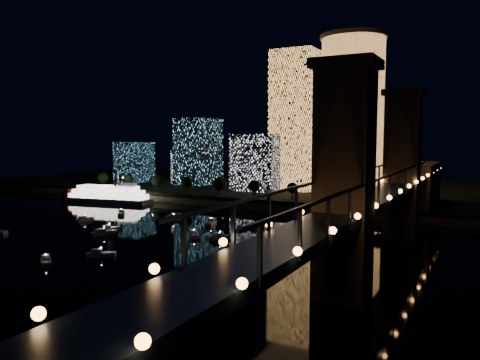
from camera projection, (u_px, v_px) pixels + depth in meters
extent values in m
plane|color=black|center=(157.00, 246.00, 147.32)|extent=(520.00, 520.00, 0.00)
cube|color=black|center=(321.00, 189.00, 287.22)|extent=(420.00, 160.00, 5.00)
cube|color=#6B5E4C|center=(267.00, 207.00, 219.00)|extent=(420.00, 6.00, 3.00)
cylinder|color=#F4A24E|center=(352.00, 117.00, 242.78)|extent=(32.00, 32.00, 79.26)
cylinder|color=#6B5E4C|center=(354.00, 37.00, 239.03)|extent=(34.00, 34.00, 2.00)
cube|color=#F4A24E|center=(297.00, 121.00, 259.35)|extent=(23.94, 23.94, 76.19)
cube|color=white|center=(258.00, 162.00, 257.59)|extent=(25.04, 21.19, 30.82)
cube|color=#4EA8D5|center=(199.00, 151.00, 291.46)|extent=(20.32, 26.41, 40.63)
cube|color=white|center=(193.00, 167.00, 291.71)|extent=(20.86, 18.96, 20.86)
cube|color=#4EA8D5|center=(134.00, 162.00, 307.90)|extent=(18.48, 20.32, 25.87)
cube|color=navy|center=(366.00, 203.00, 114.87)|extent=(10.00, 260.00, 2.00)
cube|color=#6B5E4C|center=(402.00, 167.00, 158.11)|extent=(11.00, 9.00, 48.00)
cube|color=#6B5E4C|center=(344.00, 187.00, 96.80)|extent=(11.00, 9.00, 48.00)
cube|color=#6B5E4C|center=(404.00, 93.00, 155.80)|extent=(13.00, 11.00, 2.00)
cube|color=#6B5E4C|center=(346.00, 64.00, 94.50)|extent=(13.00, 11.00, 2.00)
cube|color=navy|center=(347.00, 174.00, 116.59)|extent=(0.50, 150.00, 0.50)
cube|color=navy|center=(388.00, 176.00, 111.85)|extent=(0.50, 150.00, 0.50)
cube|color=#6B5E4C|center=(421.00, 190.00, 203.05)|extent=(12.00, 40.00, 23.00)
cube|color=navy|center=(226.00, 230.00, 64.37)|extent=(0.50, 0.50, 7.00)
cube|color=navy|center=(292.00, 207.00, 85.39)|extent=(0.50, 0.50, 7.00)
cube|color=navy|center=(332.00, 193.00, 106.40)|extent=(0.50, 0.50, 7.00)
cube|color=navy|center=(359.00, 184.00, 127.42)|extent=(0.50, 0.50, 7.00)
cube|color=navy|center=(378.00, 177.00, 148.44)|extent=(0.50, 0.50, 7.00)
cube|color=navy|center=(392.00, 172.00, 169.46)|extent=(0.50, 0.50, 7.00)
sphere|color=#FF9138|center=(39.00, 314.00, 38.49)|extent=(1.20, 1.20, 1.20)
sphere|color=#FF9138|center=(269.00, 224.00, 77.90)|extent=(1.20, 1.20, 1.20)
sphere|color=#FF9138|center=(344.00, 195.00, 117.31)|extent=(1.20, 1.20, 1.20)
sphere|color=#FF9138|center=(382.00, 180.00, 156.72)|extent=(1.20, 1.20, 1.20)
sphere|color=#FF9138|center=(404.00, 172.00, 196.13)|extent=(1.20, 1.20, 1.20)
cube|color=silver|center=(108.00, 200.00, 245.58)|extent=(47.99, 18.72, 2.34)
cube|color=white|center=(108.00, 196.00, 245.38)|extent=(43.98, 17.08, 2.15)
cube|color=white|center=(108.00, 192.00, 245.18)|extent=(39.97, 15.44, 2.15)
cube|color=white|center=(108.00, 188.00, 244.98)|extent=(34.03, 13.46, 2.15)
cube|color=silver|center=(127.00, 185.00, 241.13)|extent=(8.71, 7.12, 1.76)
cylinder|color=black|center=(115.00, 181.00, 240.93)|extent=(1.37, 1.37, 5.85)
cylinder|color=black|center=(120.00, 180.00, 244.62)|extent=(1.37, 1.37, 5.85)
cylinder|color=maroon|center=(71.00, 195.00, 252.78)|extent=(8.26, 9.84, 6.83)
cube|color=silver|center=(220.00, 237.00, 157.13)|extent=(5.42, 7.39, 1.20)
cube|color=silver|center=(217.00, 235.00, 156.44)|extent=(2.83, 3.09, 1.00)
sphere|color=white|center=(220.00, 232.00, 156.95)|extent=(0.36, 0.36, 0.36)
cube|color=silver|center=(104.00, 233.00, 164.72)|extent=(6.18, 9.45, 1.20)
cube|color=silver|center=(100.00, 230.00, 163.77)|extent=(3.39, 3.83, 1.00)
sphere|color=white|center=(104.00, 227.00, 164.53)|extent=(0.36, 0.36, 0.36)
cube|color=silver|center=(211.00, 223.00, 183.82)|extent=(4.78, 8.62, 1.20)
cube|color=silver|center=(212.00, 220.00, 184.92)|extent=(2.84, 3.35, 1.00)
sphere|color=white|center=(211.00, 218.00, 183.64)|extent=(0.36, 0.36, 0.36)
cube|color=silver|center=(309.00, 233.00, 164.61)|extent=(8.72, 6.50, 1.20)
cube|color=silver|center=(306.00, 230.00, 164.49)|extent=(3.67, 3.37, 1.00)
sphere|color=white|center=(309.00, 227.00, 164.42)|extent=(0.36, 0.36, 0.36)
cube|color=silver|center=(46.00, 262.00, 126.74)|extent=(8.18, 6.98, 1.20)
cube|color=silver|center=(45.00, 257.00, 127.75)|extent=(3.58, 3.42, 1.00)
sphere|color=white|center=(46.00, 254.00, 126.56)|extent=(0.36, 0.36, 0.36)
cube|color=silver|center=(174.00, 219.00, 193.03)|extent=(7.68, 4.56, 1.20)
cube|color=silver|center=(171.00, 216.00, 193.11)|extent=(3.04, 2.62, 1.00)
sphere|color=white|center=(174.00, 214.00, 192.85)|extent=(0.36, 0.36, 0.36)
cube|color=silver|center=(194.00, 235.00, 160.68)|extent=(7.64, 7.79, 1.20)
cube|color=silver|center=(193.00, 231.00, 161.77)|extent=(3.55, 3.57, 1.00)
sphere|color=white|center=(194.00, 229.00, 160.50)|extent=(0.36, 0.36, 0.36)
cube|color=silver|center=(85.00, 220.00, 191.15)|extent=(3.38, 7.45, 1.20)
cube|color=silver|center=(82.00, 217.00, 190.19)|extent=(2.23, 2.77, 1.00)
sphere|color=white|center=(85.00, 215.00, 190.96)|extent=(0.36, 0.36, 0.36)
cube|color=silver|center=(332.00, 260.00, 128.75)|extent=(8.87, 7.31, 1.20)
cube|color=silver|center=(328.00, 256.00, 128.51)|extent=(3.84, 3.64, 1.00)
sphere|color=white|center=(333.00, 252.00, 128.56)|extent=(0.36, 0.36, 0.36)
cube|color=silver|center=(101.00, 254.00, 134.48)|extent=(8.30, 6.53, 1.20)
cube|color=silver|center=(97.00, 251.00, 134.30)|extent=(3.54, 3.31, 1.00)
sphere|color=white|center=(101.00, 248.00, 134.30)|extent=(0.36, 0.36, 0.36)
cube|color=silver|center=(241.00, 260.00, 127.94)|extent=(7.19, 3.55, 1.20)
cube|color=silver|center=(237.00, 256.00, 128.13)|extent=(2.72, 2.24, 1.00)
sphere|color=white|center=(241.00, 253.00, 127.75)|extent=(0.36, 0.36, 0.36)
cube|color=silver|center=(109.00, 229.00, 171.32)|extent=(4.64, 7.98, 1.20)
cube|color=silver|center=(106.00, 227.00, 170.43)|extent=(2.69, 3.14, 1.00)
sphere|color=white|center=(109.00, 224.00, 171.13)|extent=(0.36, 0.36, 0.36)
cube|color=silver|center=(121.00, 213.00, 206.54)|extent=(7.49, 8.38, 1.20)
cube|color=silver|center=(121.00, 210.00, 207.69)|extent=(3.61, 3.73, 1.00)
sphere|color=white|center=(121.00, 209.00, 206.35)|extent=(0.36, 0.36, 0.36)
cylinder|color=black|center=(103.00, 183.00, 275.87)|extent=(0.70, 0.70, 4.00)
sphere|color=black|center=(103.00, 177.00, 275.54)|extent=(6.77, 6.77, 6.77)
cylinder|color=black|center=(129.00, 185.00, 266.39)|extent=(0.70, 0.70, 4.00)
sphere|color=black|center=(129.00, 179.00, 266.07)|extent=(5.02, 5.02, 5.02)
cylinder|color=black|center=(157.00, 187.00, 256.91)|extent=(0.70, 0.70, 4.00)
sphere|color=black|center=(157.00, 180.00, 256.59)|extent=(5.93, 5.93, 5.93)
cylinder|color=black|center=(187.00, 189.00, 247.44)|extent=(0.70, 0.70, 4.00)
sphere|color=black|center=(187.00, 182.00, 247.12)|extent=(6.01, 6.01, 6.01)
cylinder|color=black|center=(219.00, 191.00, 237.96)|extent=(0.70, 0.70, 4.00)
sphere|color=black|center=(219.00, 184.00, 237.64)|extent=(6.76, 6.76, 6.76)
cylinder|color=black|center=(254.00, 193.00, 228.49)|extent=(0.70, 0.70, 4.00)
sphere|color=black|center=(254.00, 186.00, 228.16)|extent=(5.80, 5.80, 5.80)
cylinder|color=black|center=(292.00, 195.00, 219.01)|extent=(0.70, 0.70, 4.00)
sphere|color=black|center=(292.00, 188.00, 218.69)|extent=(5.18, 5.18, 5.18)
cylinder|color=black|center=(334.00, 198.00, 209.53)|extent=(0.70, 0.70, 4.00)
sphere|color=black|center=(334.00, 190.00, 209.21)|extent=(5.97, 5.97, 5.97)
cylinder|color=black|center=(379.00, 201.00, 200.06)|extent=(0.70, 0.70, 4.00)
sphere|color=black|center=(380.00, 193.00, 199.74)|extent=(6.74, 6.74, 6.74)
cylinder|color=black|center=(123.00, 182.00, 276.34)|extent=(0.24, 0.24, 5.00)
sphere|color=#FFCC7F|center=(123.00, 178.00, 276.08)|extent=(0.70, 0.70, 0.70)
cylinder|color=black|center=(152.00, 184.00, 265.91)|extent=(0.24, 0.24, 5.00)
sphere|color=#FFCC7F|center=(152.00, 179.00, 265.66)|extent=(0.70, 0.70, 0.70)
cylinder|color=black|center=(184.00, 186.00, 255.49)|extent=(0.24, 0.24, 5.00)
sphere|color=#FFCC7F|center=(184.00, 181.00, 255.23)|extent=(0.70, 0.70, 0.70)
cylinder|color=black|center=(218.00, 188.00, 245.07)|extent=(0.24, 0.24, 5.00)
sphere|color=#FFCC7F|center=(218.00, 183.00, 244.81)|extent=(0.70, 0.70, 0.70)
cylinder|color=black|center=(256.00, 190.00, 234.64)|extent=(0.24, 0.24, 5.00)
sphere|color=#FFCC7F|center=(256.00, 185.00, 234.39)|extent=(0.70, 0.70, 0.70)
cylinder|color=black|center=(297.00, 193.00, 224.22)|extent=(0.24, 0.24, 5.00)
sphere|color=#FFCC7F|center=(297.00, 187.00, 223.96)|extent=(0.70, 0.70, 0.70)
cylinder|color=black|center=(342.00, 196.00, 213.80)|extent=(0.24, 0.24, 5.00)
sphere|color=#FFCC7F|center=(342.00, 190.00, 213.54)|extent=(0.70, 0.70, 0.70)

